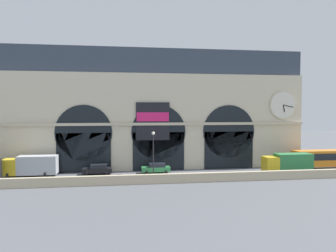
% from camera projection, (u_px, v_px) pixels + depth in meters
% --- Properties ---
extents(ground_plane, '(200.00, 200.00, 0.00)m').
position_uv_depth(ground_plane, '(163.00, 176.00, 48.42)').
color(ground_plane, '#54565B').
extents(quay_parapet_wall, '(90.00, 0.70, 1.27)m').
position_uv_depth(quay_parapet_wall, '(167.00, 179.00, 43.80)').
color(quay_parapet_wall, '#BCAD8C').
rests_on(quay_parapet_wall, ground).
extents(station_building, '(49.75, 5.98, 19.95)m').
position_uv_depth(station_building, '(157.00, 111.00, 55.66)').
color(station_building, beige).
rests_on(station_building, ground).
extents(box_truck_west, '(7.50, 2.91, 3.12)m').
position_uv_depth(box_truck_west, '(31.00, 166.00, 47.86)').
color(box_truck_west, gold).
rests_on(box_truck_west, ground).
extents(car_midwest, '(4.40, 2.22, 1.55)m').
position_uv_depth(car_midwest, '(98.00, 169.00, 49.73)').
color(car_midwest, black).
rests_on(car_midwest, ground).
extents(car_center, '(4.40, 2.22, 1.55)m').
position_uv_depth(car_center, '(156.00, 168.00, 50.84)').
color(car_center, '#2D7A42').
rests_on(car_center, ground).
extents(box_truck_east, '(7.50, 2.91, 3.12)m').
position_uv_depth(box_truck_east, '(288.00, 163.00, 50.31)').
color(box_truck_east, gold).
rests_on(box_truck_east, ground).
extents(bus_eastmost, '(11.00, 3.25, 3.10)m').
position_uv_depth(bus_eastmost, '(325.00, 158.00, 54.76)').
color(bus_eastmost, orange).
rests_on(bus_eastmost, ground).
extents(street_lamp_quayside, '(0.44, 0.44, 6.90)m').
position_uv_depth(street_lamp_quayside, '(153.00, 150.00, 44.16)').
color(street_lamp_quayside, black).
rests_on(street_lamp_quayside, ground).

